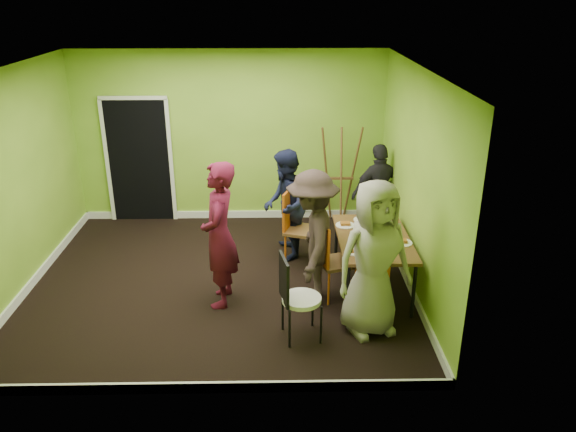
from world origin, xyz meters
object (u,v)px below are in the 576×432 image
chair_left_near (331,256)px  person_back_end (379,193)px  dining_table (373,241)px  person_front_end (374,259)px  easel (340,176)px  person_standing (219,235)px  person_left_near (312,238)px  chair_front_end (372,283)px  orange_bottle (361,230)px  thermos (372,229)px  chair_left_far (296,223)px  chair_back_end (376,201)px  chair_bentwood (295,294)px  blue_bottle (394,239)px  person_left_far (285,205)px

chair_left_near → person_back_end: person_back_end is taller
dining_table → person_front_end: bearing=-99.4°
easel → person_standing: (-1.72, -2.49, 0.09)m
easel → person_standing: 3.02m
person_back_end → person_left_near: bearing=40.5°
chair_front_end → orange_bottle: bearing=71.8°
thermos → chair_left_near: bearing=-164.0°
dining_table → orange_bottle: orange_bottle is taller
dining_table → chair_left_far: 1.25m
chair_left_near → thermos: bearing=89.3°
chair_back_end → person_standing: 2.75m
chair_bentwood → easel: size_ratio=0.61×
chair_front_end → easel: 2.92m
easel → person_back_end: (0.53, -0.63, -0.06)m
easel → person_left_near: 2.54m
chair_left_far → blue_bottle: bearing=66.4°
thermos → person_left_far: bearing=136.2°
chair_left_far → chair_left_near: chair_left_far is taller
dining_table → person_standing: person_standing is taller
chair_bentwood → person_back_end: (1.36, 2.65, 0.20)m
thermos → person_left_far: 1.49m
chair_left_near → easel: 2.44m
chair_back_end → person_left_far: bearing=30.2°
thermos → person_standing: bearing=-172.8°
chair_back_end → dining_table: bearing=92.9°
chair_left_far → person_back_end: size_ratio=0.70×
chair_left_far → person_left_near: person_left_near is taller
person_standing → person_back_end: 2.92m
chair_front_end → person_left_near: bearing=126.6°
dining_table → person_standing: (-1.91, -0.28, 0.22)m
blue_bottle → orange_bottle: size_ratio=2.50×
person_left_near → person_back_end: person_left_near is taller
person_standing → blue_bottle: bearing=92.5°
chair_left_far → person_left_far: size_ratio=0.67×
chair_front_end → chair_left_far: bearing=98.7°
easel → person_left_near: size_ratio=0.97×
chair_bentwood → person_back_end: bearing=141.3°
thermos → person_left_far: size_ratio=0.15×
easel → person_back_end: 0.82m
chair_left_near → chair_back_end: (0.81, 1.58, 0.12)m
blue_bottle → chair_front_end: bearing=-125.9°
dining_table → chair_left_near: bearing=-161.2°
easel → thermos: bearing=-85.8°
person_left_far → chair_front_end: bearing=28.7°
easel → person_back_end: easel is taller
chair_left_far → easel: easel is taller
dining_table → easel: bearing=95.0°
chair_back_end → person_left_near: bearing=71.0°
easel → thermos: size_ratio=6.95×
chair_back_end → thermos: same height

